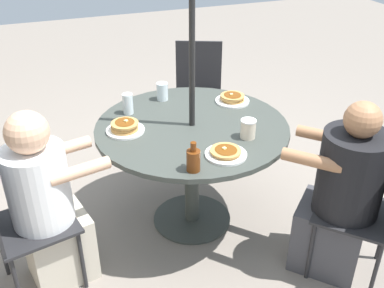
# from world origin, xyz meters

# --- Properties ---
(ground_plane) EXTENTS (12.00, 12.00, 0.00)m
(ground_plane) POSITION_xyz_m (0.00, 0.00, 0.00)
(ground_plane) COLOR gray
(patio_table) EXTENTS (1.22, 1.22, 0.76)m
(patio_table) POSITION_xyz_m (0.00, 0.00, 0.64)
(patio_table) COLOR #383D38
(patio_table) RESTS_ON ground
(umbrella_pole) EXTENTS (0.04, 0.04, 2.08)m
(umbrella_pole) POSITION_xyz_m (0.00, 0.00, 1.04)
(umbrella_pole) COLOR black
(umbrella_pole) RESTS_ON ground
(patio_chair_north) EXTENTS (0.51, 0.51, 0.92)m
(patio_chair_north) POSITION_xyz_m (-0.25, 1.11, 0.52)
(patio_chair_north) COLOR #232326
(patio_chair_north) RESTS_ON ground
(diner_north) EXTENTS (0.43, 0.56, 1.11)m
(diner_north) POSITION_xyz_m (-0.21, 0.94, 0.51)
(diner_north) COLOR beige
(diner_north) RESTS_ON ground
(patio_chair_east) EXTENTS (0.60, 0.60, 0.92)m
(patio_chair_east) POSITION_xyz_m (-0.84, -0.77, 0.52)
(patio_chair_east) COLOR #232326
(patio_chair_east) RESTS_ON ground
(diner_east) EXTENTS (0.61, 0.60, 1.12)m
(diner_east) POSITION_xyz_m (-0.71, -0.65, 0.50)
(diner_east) COLOR #3D3D42
(diner_east) RESTS_ON ground
(patio_chair_south) EXTENTS (0.56, 0.56, 0.92)m
(patio_chair_south) POSITION_xyz_m (1.05, -0.45, 0.52)
(patio_chair_south) COLOR #232326
(patio_chair_south) RESTS_ON ground
(pancake_plate_a) EXTENTS (0.24, 0.24, 0.05)m
(pancake_plate_a) POSITION_xyz_m (-0.41, -0.05, 0.77)
(pancake_plate_a) COLOR white
(pancake_plate_a) RESTS_ON patio_table
(pancake_plate_b) EXTENTS (0.24, 0.24, 0.07)m
(pancake_plate_b) POSITION_xyz_m (0.06, 0.42, 0.79)
(pancake_plate_b) COLOR white
(pancake_plate_b) RESTS_ON patio_table
(pancake_plate_c) EXTENTS (0.24, 0.24, 0.06)m
(pancake_plate_c) POSITION_xyz_m (0.23, -0.38, 0.78)
(pancake_plate_c) COLOR white
(pancake_plate_c) RESTS_ON patio_table
(syrup_bottle) EXTENTS (0.10, 0.07, 0.17)m
(syrup_bottle) POSITION_xyz_m (-0.49, 0.18, 0.82)
(syrup_bottle) COLOR #602D0F
(syrup_bottle) RESTS_ON patio_table
(coffee_cup) EXTENTS (0.09, 0.09, 0.12)m
(coffee_cup) POSITION_xyz_m (-0.27, -0.25, 0.82)
(coffee_cup) COLOR beige
(coffee_cup) RESTS_ON patio_table
(drinking_glass_a) EXTENTS (0.07, 0.07, 0.14)m
(drinking_glass_a) POSITION_xyz_m (0.30, 0.34, 0.83)
(drinking_glass_a) COLOR silver
(drinking_glass_a) RESTS_ON patio_table
(drinking_glass_b) EXTENTS (0.08, 0.08, 0.12)m
(drinking_glass_b) POSITION_xyz_m (0.43, 0.06, 0.82)
(drinking_glass_b) COLOR silver
(drinking_glass_b) RESTS_ON patio_table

